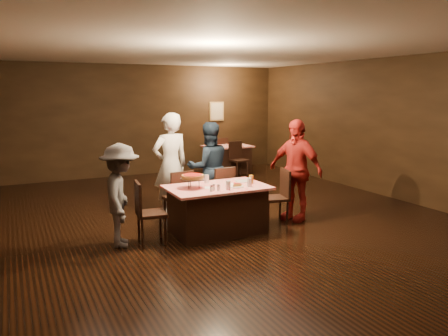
{
  "coord_description": "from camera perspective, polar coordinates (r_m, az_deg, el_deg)",
  "views": [
    {
      "loc": [
        -3.34,
        -6.77,
        2.26
      ],
      "look_at": [
        -0.14,
        -0.28,
        1.0
      ],
      "focal_mm": 35.0,
      "sensor_mm": 36.0,
      "label": 1
    }
  ],
  "objects": [
    {
      "name": "room",
      "position": [
        7.56,
        0.03,
        8.95
      ],
      "size": [
        10.0,
        10.04,
        3.02
      ],
      "color": "black",
      "rests_on": "ground"
    },
    {
      "name": "main_table",
      "position": [
        7.1,
        -0.9,
        -5.44
      ],
      "size": [
        1.6,
        1.0,
        0.77
      ],
      "primitive_type": "cube",
      "color": "red",
      "rests_on": "ground"
    },
    {
      "name": "back_table",
      "position": [
        12.37,
        0.45,
        1.16
      ],
      "size": [
        1.3,
        0.9,
        0.77
      ],
      "primitive_type": "cube",
      "color": "red",
      "rests_on": "ground"
    },
    {
      "name": "chair_far_left",
      "position": [
        7.6,
        -6.06,
        -3.76
      ],
      "size": [
        0.46,
        0.46,
        0.95
      ],
      "primitive_type": "cube",
      "rotation": [
        0.0,
        0.0,
        3.23
      ],
      "color": "black",
      "rests_on": "ground"
    },
    {
      "name": "chair_far_right",
      "position": [
        7.9,
        -0.61,
        -3.18
      ],
      "size": [
        0.47,
        0.47,
        0.95
      ],
      "primitive_type": "cube",
      "rotation": [
        0.0,
        0.0,
        3.26
      ],
      "color": "black",
      "rests_on": "ground"
    },
    {
      "name": "chair_end_left",
      "position": [
        6.7,
        -9.48,
        -5.72
      ],
      "size": [
        0.46,
        0.46,
        0.95
      ],
      "primitive_type": "cube",
      "rotation": [
        0.0,
        0.0,
        1.46
      ],
      "color": "black",
      "rests_on": "ground"
    },
    {
      "name": "chair_end_right",
      "position": [
        7.6,
        6.63,
        -3.78
      ],
      "size": [
        0.5,
        0.5,
        0.95
      ],
      "primitive_type": "cube",
      "rotation": [
        0.0,
        0.0,
        -1.79
      ],
      "color": "black",
      "rests_on": "ground"
    },
    {
      "name": "chair_back_near",
      "position": [
        11.75,
        1.99,
        1.13
      ],
      "size": [
        0.46,
        0.46,
        0.95
      ],
      "primitive_type": "cube",
      "rotation": [
        0.0,
        0.0,
        0.1
      ],
      "color": "black",
      "rests_on": "ground"
    },
    {
      "name": "chair_back_far",
      "position": [
        12.89,
        -0.74,
        1.92
      ],
      "size": [
        0.47,
        0.47,
        0.95
      ],
      "primitive_type": "cube",
      "rotation": [
        0.0,
        0.0,
        3.27
      ],
      "color": "black",
      "rests_on": "ground"
    },
    {
      "name": "diner_white_jacket",
      "position": [
        7.97,
        -6.99,
        0.36
      ],
      "size": [
        0.75,
        0.54,
        1.9
      ],
      "primitive_type": "imported",
      "rotation": [
        0.0,
        0.0,
        3.27
      ],
      "color": "white",
      "rests_on": "ground"
    },
    {
      "name": "diner_navy_hoodie",
      "position": [
        8.23,
        -2.01,
        0.06
      ],
      "size": [
        0.9,
        0.74,
        1.72
      ],
      "primitive_type": "imported",
      "rotation": [
        0.0,
        0.0,
        3.03
      ],
      "color": "#152134",
      "rests_on": "ground"
    },
    {
      "name": "diner_grey_knit",
      "position": [
        6.6,
        -13.34,
        -3.48
      ],
      "size": [
        0.81,
        1.1,
        1.53
      ],
      "primitive_type": "imported",
      "rotation": [
        0.0,
        0.0,
        1.3
      ],
      "color": "#525257",
      "rests_on": "ground"
    },
    {
      "name": "diner_red_shirt",
      "position": [
        7.82,
        9.29,
        -0.26
      ],
      "size": [
        0.79,
        1.14,
        1.8
      ],
      "primitive_type": "imported",
      "rotation": [
        0.0,
        0.0,
        -1.21
      ],
      "color": "#AF221D",
      "rests_on": "ground"
    },
    {
      "name": "pizza_stand",
      "position": [
        6.86,
        -4.11,
        -1.15
      ],
      "size": [
        0.38,
        0.38,
        0.22
      ],
      "color": "black",
      "rests_on": "main_table"
    },
    {
      "name": "plate_with_slice",
      "position": [
        6.96,
        1.59,
        -2.28
      ],
      "size": [
        0.25,
        0.25,
        0.06
      ],
      "color": "white",
      "rests_on": "main_table"
    },
    {
      "name": "plate_empty",
      "position": [
        7.38,
        2.46,
        -1.72
      ],
      "size": [
        0.25,
        0.25,
        0.01
      ],
      "primitive_type": "cylinder",
      "color": "white",
      "rests_on": "main_table"
    },
    {
      "name": "glass_front_left",
      "position": [
        6.75,
        0.57,
        -2.26
      ],
      "size": [
        0.08,
        0.08,
        0.14
      ],
      "primitive_type": "cylinder",
      "color": "silver",
      "rests_on": "main_table"
    },
    {
      "name": "glass_front_right",
      "position": [
        6.98,
        3.31,
        -1.88
      ],
      "size": [
        0.08,
        0.08,
        0.14
      ],
      "primitive_type": "cylinder",
      "color": "silver",
      "rests_on": "main_table"
    },
    {
      "name": "glass_amber",
      "position": [
        7.22,
        3.57,
        -1.48
      ],
      "size": [
        0.08,
        0.08,
        0.14
      ],
      "primitive_type": "cylinder",
      "color": "#BF7F26",
      "rests_on": "main_table"
    },
    {
      "name": "glass_back",
      "position": [
        7.24,
        -2.28,
        -1.44
      ],
      "size": [
        0.08,
        0.08,
        0.14
      ],
      "primitive_type": "cylinder",
      "color": "silver",
      "rests_on": "main_table"
    },
    {
      "name": "condiments",
      "position": [
        6.67,
        -1.26,
        -2.6
      ],
      "size": [
        0.17,
        0.1,
        0.09
      ],
      "color": "silver",
      "rests_on": "main_table"
    },
    {
      "name": "napkin_center",
      "position": [
        7.14,
        1.27,
        -2.15
      ],
      "size": [
        0.19,
        0.19,
        0.01
      ],
      "primitive_type": "cube",
      "rotation": [
        0.0,
        0.0,
        0.21
      ],
      "color": "white",
      "rests_on": "main_table"
    },
    {
      "name": "napkin_left",
      "position": [
        6.9,
        -1.86,
        -2.57
      ],
      "size": [
        0.21,
        0.21,
        0.01
      ],
      "primitive_type": "cube",
      "rotation": [
        0.0,
        0.0,
        -0.35
      ],
      "color": "white",
      "rests_on": "main_table"
    }
  ]
}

